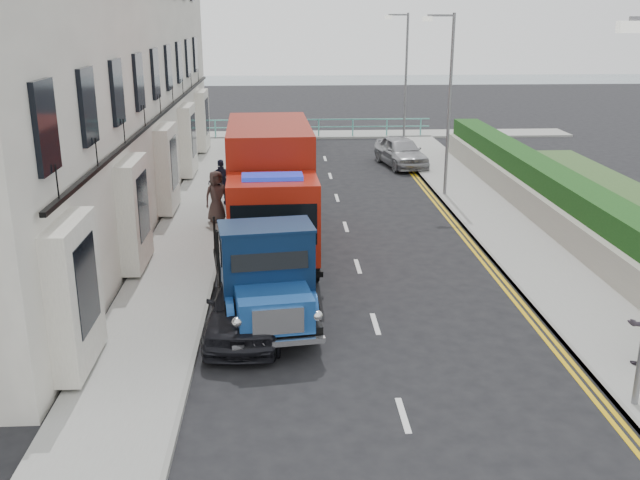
{
  "coord_description": "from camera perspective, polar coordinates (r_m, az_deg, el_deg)",
  "views": [
    {
      "loc": [
        -2.11,
        -13.28,
        6.99
      ],
      "look_at": [
        -1.19,
        4.19,
        1.4
      ],
      "focal_mm": 40.0,
      "sensor_mm": 36.0,
      "label": 1
    }
  ],
  "objects": [
    {
      "name": "terrace_west",
      "position": [
        27.29,
        -19.56,
        17.13
      ],
      "size": [
        6.31,
        30.2,
        14.25
      ],
      "color": "white",
      "rests_on": "ground"
    },
    {
      "name": "parked_car_rear",
      "position": [
        30.17,
        -3.9,
        5.5
      ],
      "size": [
        2.08,
        4.44,
        1.25
      ],
      "primitive_type": "imported",
      "rotation": [
        0.0,
        0.0,
        -0.08
      ],
      "color": "#99999D",
      "rests_on": "ground"
    },
    {
      "name": "pedestrian_west_near",
      "position": [
        26.83,
        -7.86,
        4.6
      ],
      "size": [
        1.06,
        0.59,
        1.71
      ],
      "primitive_type": "imported",
      "rotation": [
        0.0,
        0.0,
        3.33
      ],
      "color": "#1A1C2F",
      "rests_on": "pavement_west"
    },
    {
      "name": "lamp_far",
      "position": [
        37.93,
        6.71,
        13.07
      ],
      "size": [
        1.23,
        0.18,
        7.0
      ],
      "color": "slate",
      "rests_on": "ground"
    },
    {
      "name": "pavement_east",
      "position": [
        24.48,
        14.74,
        0.68
      ],
      "size": [
        2.6,
        38.0,
        0.12
      ],
      "primitive_type": "cube",
      "color": "gray",
      "rests_on": "ground"
    },
    {
      "name": "lamp_mid",
      "position": [
        28.16,
        10.1,
        11.35
      ],
      "size": [
        1.23,
        0.18,
        7.0
      ],
      "color": "slate",
      "rests_on": "ground"
    },
    {
      "name": "garden_east",
      "position": [
        24.91,
        19.08,
        2.57
      ],
      "size": [
        1.45,
        28.0,
        1.75
      ],
      "color": "#B2AD9E",
      "rests_on": "ground"
    },
    {
      "name": "seafront_car_right",
      "position": [
        34.33,
        6.49,
        7.05
      ],
      "size": [
        2.38,
        4.36,
        1.4
      ],
      "primitive_type": "imported",
      "rotation": [
        0.0,
        0.0,
        0.18
      ],
      "color": "#9A9A9E",
      "rests_on": "ground"
    },
    {
      "name": "ground",
      "position": [
        15.16,
        5.42,
        -9.83
      ],
      "size": [
        120.0,
        120.0,
        0.0
      ],
      "primitive_type": "plane",
      "color": "black",
      "rests_on": "ground"
    },
    {
      "name": "promenade",
      "position": [
        42.9,
        -0.16,
        8.42
      ],
      "size": [
        30.0,
        2.5,
        0.12
      ],
      "primitive_type": "cube",
      "color": "gray",
      "rests_on": "ground"
    },
    {
      "name": "pavement_west",
      "position": [
        23.54,
        -10.42,
        0.29
      ],
      "size": [
        2.4,
        38.0,
        0.12
      ],
      "primitive_type": "cube",
      "color": "gray",
      "rests_on": "ground"
    },
    {
      "name": "parked_car_front",
      "position": [
        16.38,
        -5.87,
        -4.92
      ],
      "size": [
        1.9,
        4.26,
        1.42
      ],
      "primitive_type": "imported",
      "rotation": [
        0.0,
        0.0,
        -0.05
      ],
      "color": "black",
      "rests_on": "ground"
    },
    {
      "name": "seafront_car_left",
      "position": [
        39.11,
        -2.61,
        8.39
      ],
      "size": [
        2.65,
        4.99,
        1.33
      ],
      "primitive_type": "imported",
      "rotation": [
        0.0,
        0.0,
        3.05
      ],
      "color": "black",
      "rests_on": "ground"
    },
    {
      "name": "parked_car_mid",
      "position": [
        26.06,
        -4.01,
        3.65
      ],
      "size": [
        1.57,
        4.14,
        1.35
      ],
      "primitive_type": "imported",
      "rotation": [
        0.0,
        0.0,
        -0.03
      ],
      "color": "#66AADB",
      "rests_on": "ground"
    },
    {
      "name": "red_lorry",
      "position": [
        21.63,
        -4.0,
        4.35
      ],
      "size": [
        2.7,
        7.28,
        3.77
      ],
      "rotation": [
        0.0,
        0.0,
        0.04
      ],
      "color": "black",
      "rests_on": "ground"
    },
    {
      "name": "sea_plane",
      "position": [
        73.64,
        -1.4,
        12.26
      ],
      "size": [
        120.0,
        120.0,
        0.0
      ],
      "primitive_type": "plane",
      "color": "#4C6068",
      "rests_on": "ground"
    },
    {
      "name": "bedford_lorry",
      "position": [
        16.42,
        -4.32,
        -3.23
      ],
      "size": [
        2.71,
        5.41,
        2.46
      ],
      "rotation": [
        0.0,
        0.0,
        0.14
      ],
      "color": "black",
      "rests_on": "ground"
    },
    {
      "name": "pedestrian_west_far",
      "position": [
        24.63,
        -8.27,
        3.47
      ],
      "size": [
        1.03,
        0.91,
        1.77
      ],
      "primitive_type": "imported",
      "rotation": [
        0.0,
        0.0,
        0.5
      ],
      "color": "#453532",
      "rests_on": "pavement_west"
    },
    {
      "name": "seafront_railing",
      "position": [
        42.03,
        -0.11,
        8.94
      ],
      "size": [
        13.0,
        0.08,
        1.11
      ],
      "color": "#59B2A5",
      "rests_on": "ground"
    }
  ]
}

